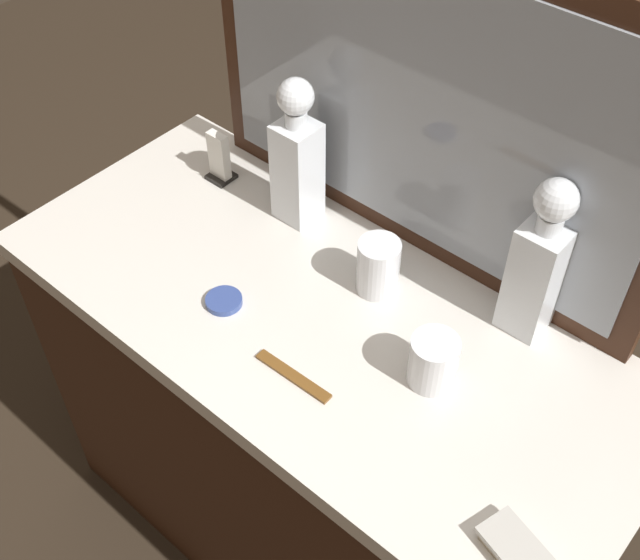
{
  "coord_description": "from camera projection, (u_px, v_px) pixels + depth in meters",
  "views": [
    {
      "loc": [
        0.61,
        -0.7,
        1.89
      ],
      "look_at": [
        0.0,
        0.0,
        0.92
      ],
      "focal_mm": 44.89,
      "sensor_mm": 36.0,
      "label": 1
    }
  ],
  "objects": [
    {
      "name": "ground_plane",
      "position": [
        320.0,
        533.0,
        2.01
      ],
      "size": [
        6.0,
        6.0,
        0.0
      ],
      "primitive_type": "plane",
      "color": "#2D2319"
    },
    {
      "name": "dresser",
      "position": [
        320.0,
        442.0,
        1.71
      ],
      "size": [
        1.21,
        0.54,
        0.84
      ],
      "color": "#381E11",
      "rests_on": "ground_plane"
    },
    {
      "name": "dresser_mirror",
      "position": [
        420.0,
        108.0,
        1.33
      ],
      "size": [
        0.92,
        0.03,
        0.59
      ],
      "color": "#381E11",
      "rests_on": "dresser"
    },
    {
      "name": "crystal_decanter_far_right",
      "position": [
        297.0,
        165.0,
        1.5
      ],
      "size": [
        0.08,
        0.08,
        0.31
      ],
      "color": "white",
      "rests_on": "dresser"
    },
    {
      "name": "crystal_decanter_far_left",
      "position": [
        536.0,
        272.0,
        1.3
      ],
      "size": [
        0.08,
        0.08,
        0.31
      ],
      "color": "white",
      "rests_on": "dresser"
    },
    {
      "name": "crystal_tumbler_left",
      "position": [
        378.0,
        268.0,
        1.41
      ],
      "size": [
        0.08,
        0.08,
        0.11
      ],
      "color": "white",
      "rests_on": "dresser"
    },
    {
      "name": "crystal_tumbler_front",
      "position": [
        433.0,
        362.0,
        1.27
      ],
      "size": [
        0.08,
        0.08,
        0.09
      ],
      "color": "white",
      "rests_on": "dresser"
    },
    {
      "name": "porcelain_dish",
      "position": [
        224.0,
        301.0,
        1.41
      ],
      "size": [
        0.07,
        0.07,
        0.01
      ],
      "color": "#33478C",
      "rests_on": "dresser"
    },
    {
      "name": "tortoiseshell_comb",
      "position": [
        293.0,
        376.0,
        1.3
      ],
      "size": [
        0.15,
        0.02,
        0.01
      ],
      "color": "brown",
      "rests_on": "dresser"
    },
    {
      "name": "napkin_holder",
      "position": [
        219.0,
        160.0,
        1.63
      ],
      "size": [
        0.05,
        0.05,
        0.11
      ],
      "color": "black",
      "rests_on": "dresser"
    }
  ]
}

